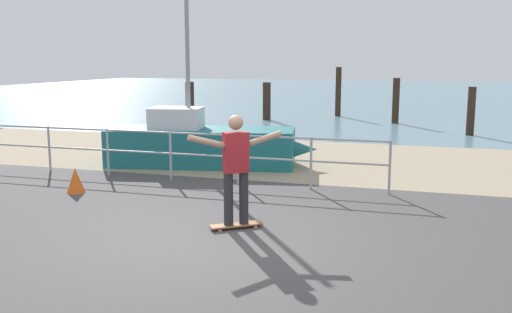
% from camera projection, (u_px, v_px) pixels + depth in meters
% --- Properties ---
extents(ground_plane, '(24.00, 10.00, 0.04)m').
position_uv_depth(ground_plane, '(178.00, 267.00, 7.03)').
color(ground_plane, '#474444').
rests_on(ground_plane, ground).
extents(beach_strip, '(24.00, 6.00, 0.04)m').
position_uv_depth(beach_strip, '(310.00, 159.00, 14.57)').
color(beach_strip, tan).
rests_on(beach_strip, ground).
extents(sea_surface, '(72.00, 50.00, 0.04)m').
position_uv_depth(sea_surface, '(389.00, 94.00, 40.94)').
color(sea_surface, slate).
rests_on(sea_surface, ground).
extents(railing_fence, '(10.55, 0.05, 1.05)m').
position_uv_depth(railing_fence, '(138.00, 147.00, 12.12)').
color(railing_fence, '#9EA0A5').
rests_on(railing_fence, ground).
extents(sailboat, '(5.07, 2.21, 4.72)m').
position_uv_depth(sailboat, '(208.00, 145.00, 13.54)').
color(sailboat, '#19666B').
rests_on(sailboat, ground).
extents(skateboard, '(0.76, 0.64, 0.08)m').
position_uv_depth(skateboard, '(236.00, 225.00, 8.57)').
color(skateboard, brown).
rests_on(skateboard, ground).
extents(skateboarder, '(1.21, 0.94, 1.65)m').
position_uv_depth(skateboarder, '(236.00, 163.00, 8.41)').
color(skateboarder, '#26262B').
rests_on(skateboarder, skateboard).
extents(groyne_post_0, '(0.34, 0.34, 1.64)m').
position_uv_depth(groyne_post_0, '(190.00, 103.00, 22.54)').
color(groyne_post_0, '#332319').
rests_on(groyne_post_0, ground).
extents(groyne_post_1, '(0.33, 0.33, 1.57)m').
position_uv_depth(groyne_post_1, '(267.00, 101.00, 23.64)').
color(groyne_post_1, '#332319').
rests_on(groyne_post_1, ground).
extents(groyne_post_2, '(0.25, 0.25, 2.18)m').
position_uv_depth(groyne_post_2, '(338.00, 92.00, 25.05)').
color(groyne_post_2, '#332319').
rests_on(groyne_post_2, ground).
extents(groyne_post_3, '(0.27, 0.27, 1.80)m').
position_uv_depth(groyne_post_3, '(396.00, 101.00, 22.32)').
color(groyne_post_3, '#332319').
rests_on(groyne_post_3, ground).
extents(groyne_post_4, '(0.26, 0.26, 1.63)m').
position_uv_depth(groyne_post_4, '(471.00, 111.00, 18.84)').
color(groyne_post_4, '#332319').
rests_on(groyne_post_4, ground).
extents(traffic_cone, '(0.36, 0.36, 0.50)m').
position_uv_depth(traffic_cone, '(76.00, 181.00, 10.81)').
color(traffic_cone, '#E55919').
rests_on(traffic_cone, ground).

